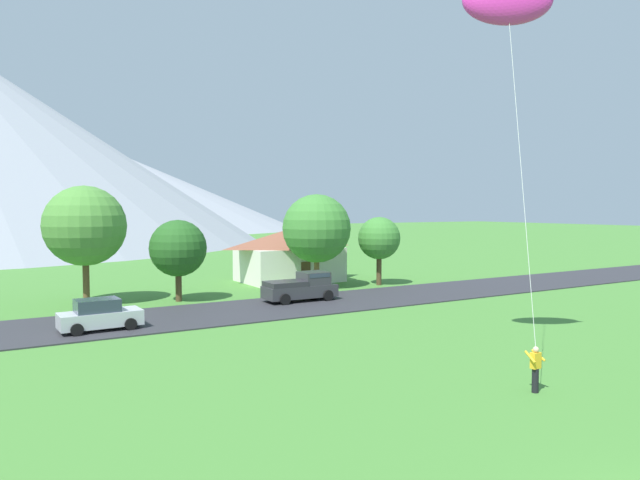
# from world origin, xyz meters

# --- Properties ---
(road_strip) EXTENTS (160.00, 7.84, 0.08)m
(road_strip) POSITION_xyz_m (0.00, 28.49, 0.04)
(road_strip) COLOR #2D2D33
(road_strip) RESTS_ON ground
(mountain_west_ridge) EXTENTS (107.25, 107.25, 22.75)m
(mountain_west_ridge) POSITION_xyz_m (24.84, 177.34, 11.37)
(mountain_west_ridge) COLOR #8E939E
(mountain_west_ridge) RESTS_ON ground
(house_left_center) EXTENTS (9.18, 6.59, 4.73)m
(house_left_center) POSITION_xyz_m (11.34, 40.53, 2.45)
(house_left_center) COLOR silver
(house_left_center) RESTS_ON ground
(tree_near_left) EXTENTS (3.64, 3.64, 5.86)m
(tree_near_left) POSITION_xyz_m (16.74, 34.21, 4.02)
(tree_near_left) COLOR #4C3823
(tree_near_left) RESTS_ON ground
(tree_center) EXTENTS (5.50, 5.50, 8.17)m
(tree_center) POSITION_xyz_m (-6.50, 36.48, 5.40)
(tree_center) COLOR brown
(tree_center) RESTS_ON ground
(tree_right_of_center) EXTENTS (5.65, 5.65, 7.77)m
(tree_right_of_center) POSITION_xyz_m (11.16, 35.29, 4.93)
(tree_right_of_center) COLOR brown
(tree_right_of_center) RESTS_ON ground
(tree_near_right) EXTENTS (4.02, 4.02, 5.80)m
(tree_near_right) POSITION_xyz_m (-0.66, 34.47, 3.77)
(tree_near_right) COLOR #4C3823
(tree_near_right) RESTS_ON ground
(parked_car_silver_mid_west) EXTENTS (4.28, 2.22, 1.68)m
(parked_car_silver_mid_west) POSITION_xyz_m (-7.23, 26.88, 0.87)
(parked_car_silver_mid_west) COLOR #B7BCC1
(parked_car_silver_mid_west) RESTS_ON road_strip
(pickup_truck_charcoal_west_side) EXTENTS (5.21, 2.34, 1.99)m
(pickup_truck_charcoal_west_side) POSITION_xyz_m (6.81, 29.92, 1.06)
(pickup_truck_charcoal_west_side) COLOR #333338
(pickup_truck_charcoal_west_side) RESTS_ON road_strip
(kite_flyer_with_kite) EXTENTS (4.70, 5.65, 16.64)m
(kite_flyer_with_kite) POSITION_xyz_m (6.77, 11.76, 15.32)
(kite_flyer_with_kite) COLOR black
(kite_flyer_with_kite) RESTS_ON ground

